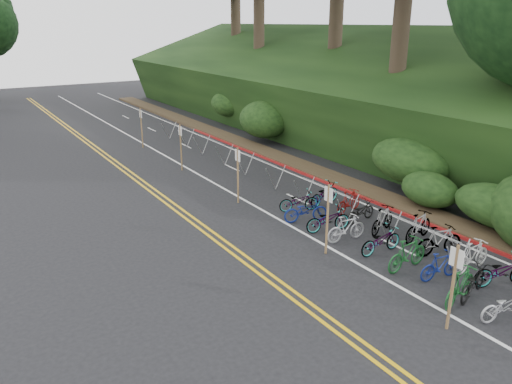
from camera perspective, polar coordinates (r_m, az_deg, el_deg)
ground at (r=14.15m, az=19.47°, el=-14.72°), size 120.00×120.00×0.00m
road_markings at (r=21.32m, az=-0.75°, el=-1.90°), size 7.47×80.00×0.01m
red_curb at (r=25.55m, az=6.74°, el=1.64°), size 0.25×28.00×0.10m
embankment at (r=34.84m, az=9.06°, el=10.42°), size 14.30×48.14×9.11m
bike_racks_rest at (r=24.58m, az=0.42°, el=3.04°), size 1.14×23.00×1.17m
signpost_near at (r=13.69m, az=21.61°, el=-9.53°), size 0.08×0.40×2.39m
signposts_rest at (r=24.13m, az=-5.68°, el=4.06°), size 0.08×18.40×2.50m
bike_front at (r=15.40m, az=22.31°, el=-9.87°), size 0.88×1.85×1.07m
bike_valet at (r=17.69m, az=17.94°, el=-5.72°), size 3.40×13.58×1.09m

